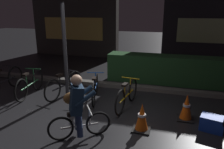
% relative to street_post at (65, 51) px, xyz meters
% --- Properties ---
extents(ground_plane, '(40.00, 40.00, 0.00)m').
position_rel_street_post_xyz_m(ground_plane, '(1.30, -1.20, -1.26)').
color(ground_plane, black).
extents(sidewalk_curb, '(12.00, 0.24, 0.12)m').
position_rel_street_post_xyz_m(sidewalk_curb, '(1.30, 1.00, -1.20)').
color(sidewalk_curb, '#56544F').
rests_on(sidewalk_curb, ground).
extents(hedge_row, '(4.80, 0.70, 0.91)m').
position_rel_street_post_xyz_m(hedge_row, '(3.10, 1.90, -0.81)').
color(hedge_row, '#214723').
rests_on(hedge_row, ground).
extents(storefront_left, '(4.51, 0.54, 4.36)m').
position_rel_street_post_xyz_m(storefront_left, '(-2.23, 5.30, 0.90)').
color(storefront_left, '#383330').
rests_on(storefront_left, ground).
extents(storefront_right, '(4.51, 0.54, 4.51)m').
position_rel_street_post_xyz_m(storefront_right, '(4.42, 6.00, 0.98)').
color(storefront_right, '#262328').
rests_on(storefront_right, ground).
extents(street_post, '(0.10, 0.10, 2.53)m').
position_rel_street_post_xyz_m(street_post, '(0.00, 0.00, 0.00)').
color(street_post, '#2D2D33').
rests_on(street_post, ground).
extents(parked_bike_leftmost, '(0.46, 1.60, 0.74)m').
position_rel_street_post_xyz_m(parked_bike_leftmost, '(-1.89, -0.29, -0.93)').
color(parked_bike_leftmost, black).
rests_on(parked_bike_leftmost, ground).
extents(parked_bike_left_mid, '(0.46, 1.54, 0.72)m').
position_rel_street_post_xyz_m(parked_bike_left_mid, '(-0.99, -0.32, -0.94)').
color(parked_bike_left_mid, black).
rests_on(parked_bike_left_mid, ground).
extents(parked_bike_center_left, '(0.46, 1.50, 0.70)m').
position_rel_street_post_xyz_m(parked_bike_center_left, '(-0.03, -0.11, -0.94)').
color(parked_bike_center_left, black).
rests_on(parked_bike_center_left, ground).
extents(parked_bike_center_right, '(0.52, 1.46, 0.69)m').
position_rel_street_post_xyz_m(parked_bike_center_right, '(0.87, -0.08, -0.95)').
color(parked_bike_center_right, black).
rests_on(parked_bike_center_right, ground).
extents(parked_bike_right_mid, '(0.46, 1.50, 0.70)m').
position_rel_street_post_xyz_m(parked_bike_right_mid, '(1.80, -0.33, -0.94)').
color(parked_bike_right_mid, black).
rests_on(parked_bike_right_mid, ground).
extents(traffic_cone_near, '(0.36, 0.36, 0.57)m').
position_rel_street_post_xyz_m(traffic_cone_near, '(2.33, -1.30, -0.99)').
color(traffic_cone_near, black).
rests_on(traffic_cone_near, ground).
extents(traffic_cone_far, '(0.36, 0.36, 0.59)m').
position_rel_street_post_xyz_m(traffic_cone_far, '(3.19, -0.57, -0.98)').
color(traffic_cone_far, black).
rests_on(traffic_cone_far, ground).
extents(blue_crate, '(0.51, 0.42, 0.30)m').
position_rel_street_post_xyz_m(blue_crate, '(3.68, -0.90, -1.11)').
color(blue_crate, '#193DB7').
rests_on(blue_crate, ground).
extents(cyclist, '(1.02, 0.69, 1.25)m').
position_rel_street_post_xyz_m(cyclist, '(1.22, -1.89, -0.63)').
color(cyclist, black).
rests_on(cyclist, ground).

